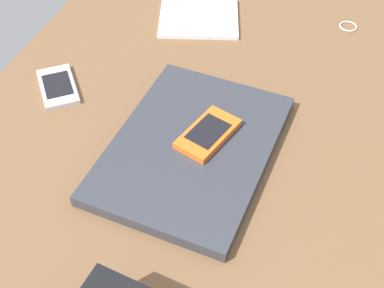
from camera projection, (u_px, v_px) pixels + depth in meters
The scene contains 6 objects.
desk_surface at pixel (199, 133), 89.99cm from camera, with size 120.00×80.00×3.00cm, color brown.
laptop_closed at pixel (192, 148), 84.11cm from camera, with size 33.80×24.27×2.07cm, color #33353D.
cell_phone_on_laptop at pixel (208, 134), 84.03cm from camera, with size 12.20×8.97×1.29cm.
cell_phone_on_desk at pixel (58, 87), 95.17cm from camera, with size 12.37×11.64×1.09cm.
key_ring at pixel (348, 26), 108.71cm from camera, with size 3.72×3.72×0.36cm, color silver.
notepad at pixel (199, 18), 110.41cm from camera, with size 14.15×16.44×0.80cm, color white.
Camera 1 is at (-59.67, -19.54, 66.01)cm, focal length 48.96 mm.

